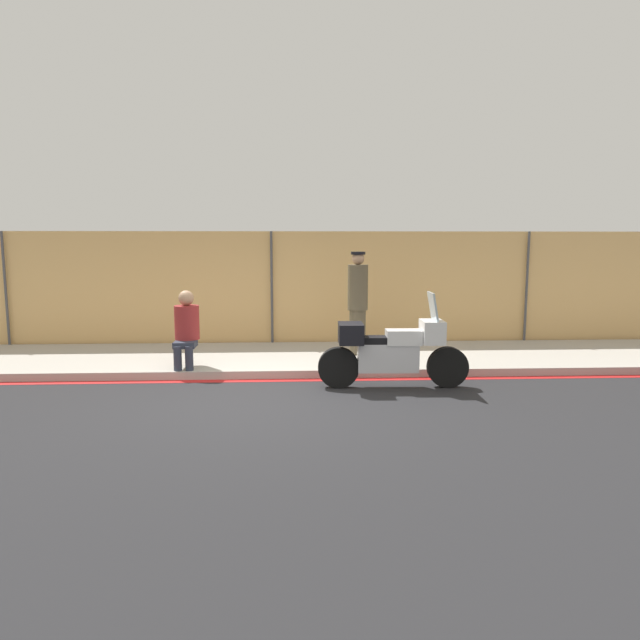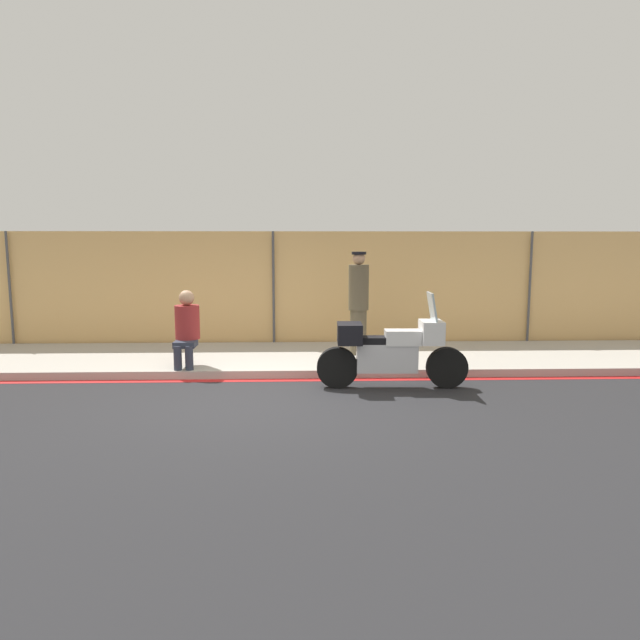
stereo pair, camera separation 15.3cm
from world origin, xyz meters
The scene contains 7 objects.
ground_plane centered at (0.00, 0.00, 0.00)m, with size 120.00×120.00×0.00m, color #262628.
sidewalk centered at (0.00, 2.59, 0.07)m, with size 39.09×2.66×0.13m.
curb_paint_stripe centered at (0.00, 1.17, 0.00)m, with size 39.09×0.18×0.01m.
storefront_fence centered at (0.00, 4.01, 1.19)m, with size 37.13×0.17×2.39m.
motorcycle centered at (1.89, 0.66, 0.57)m, with size 2.26×0.54×1.43m.
officer_standing centered at (1.60, 2.61, 1.09)m, with size 0.37×0.37×1.87m.
person_seated_on_curb centered at (-1.33, 1.71, 0.82)m, with size 0.40×0.66×1.25m.
Camera 2 is at (0.57, -7.64, 2.16)m, focal length 32.00 mm.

